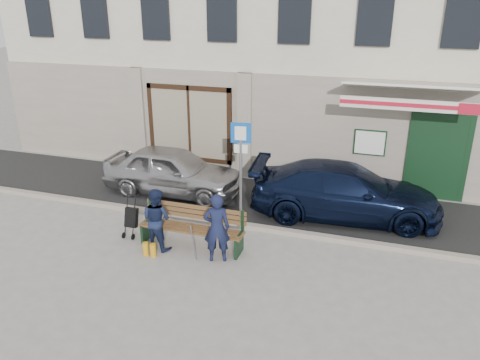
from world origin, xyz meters
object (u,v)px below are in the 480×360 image
at_px(woman, 157,219).
at_px(car_navy, 345,191).
at_px(parking_sign, 241,158).
at_px(car_silver, 173,171).
at_px(stroller, 131,218).
at_px(bench, 190,228).
at_px(man, 217,228).

bearing_deg(woman, car_navy, -130.24).
relative_size(car_navy, parking_sign, 1.84).
height_order(car_silver, woman, woman).
xyz_separation_m(parking_sign, stroller, (-2.24, -1.37, -1.27)).
xyz_separation_m(car_silver, car_navy, (4.83, -0.07, 0.01)).
bearing_deg(car_silver, woman, -160.35).
height_order(woman, stroller, woman).
bearing_deg(woman, car_silver, -58.73).
bearing_deg(bench, man, -25.05).
xyz_separation_m(man, woman, (-1.45, 0.09, -0.06)).
relative_size(car_silver, bench, 1.64).
bearing_deg(car_navy, man, 137.22).
bearing_deg(stroller, bench, -2.85).
relative_size(parking_sign, bench, 1.07).
bearing_deg(stroller, parking_sign, 30.39).
bearing_deg(car_silver, parking_sign, -117.84).
bearing_deg(man, car_silver, -71.28).
relative_size(car_silver, man, 2.59).
height_order(parking_sign, woman, parking_sign).
bearing_deg(car_silver, car_navy, -90.64).
bearing_deg(woman, man, -171.80).
height_order(man, woman, man).
height_order(car_navy, man, man).
distance_m(car_navy, man, 3.81).
xyz_separation_m(car_navy, woman, (-3.76, -2.94, 0.02)).
relative_size(bench, man, 1.57).
xyz_separation_m(man, stroller, (-2.30, 0.42, -0.32)).
bearing_deg(car_navy, bench, 125.10).
bearing_deg(bench, stroller, 178.11).
distance_m(parking_sign, stroller, 2.92).
distance_m(car_silver, man, 3.99).
height_order(car_silver, stroller, car_silver).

